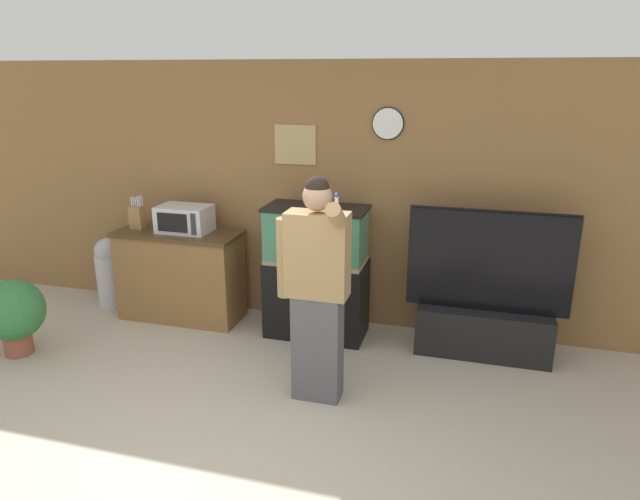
% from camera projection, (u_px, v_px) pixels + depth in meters
% --- Properties ---
extents(ground_plane, '(18.00, 18.00, 0.00)m').
position_uv_depth(ground_plane, '(199.00, 489.00, 3.55)').
color(ground_plane, '#B2A893').
extents(wall_back_paneled, '(10.00, 0.08, 2.60)m').
position_uv_depth(wall_back_paneled, '(319.00, 196.00, 5.69)').
color(wall_back_paneled, olive).
rests_on(wall_back_paneled, ground_plane).
extents(counter_island, '(1.29, 0.54, 0.93)m').
position_uv_depth(counter_island, '(181.00, 275.00, 5.92)').
color(counter_island, brown).
rests_on(counter_island, ground_plane).
extents(microwave, '(0.52, 0.35, 0.27)m').
position_uv_depth(microwave, '(185.00, 219.00, 5.75)').
color(microwave, silver).
rests_on(microwave, counter_island).
extents(knife_block, '(0.14, 0.10, 0.34)m').
position_uv_depth(knife_block, '(137.00, 216.00, 5.85)').
color(knife_block, olive).
rests_on(knife_block, counter_island).
extents(aquarium_on_stand, '(0.96, 0.49, 1.29)m').
position_uv_depth(aquarium_on_stand, '(316.00, 272.00, 5.47)').
color(aquarium_on_stand, black).
rests_on(aquarium_on_stand, ground_plane).
extents(tv_on_stand, '(1.43, 0.40, 1.36)m').
position_uv_depth(tv_on_stand, '(484.00, 314.00, 5.15)').
color(tv_on_stand, black).
rests_on(tv_on_stand, ground_plane).
extents(person_standing, '(0.56, 0.42, 1.78)m').
position_uv_depth(person_standing, '(316.00, 288.00, 4.30)').
color(person_standing, '#515156').
rests_on(person_standing, ground_plane).
extents(potted_plant, '(0.56, 0.56, 0.71)m').
position_uv_depth(potted_plant, '(13.00, 312.00, 5.14)').
color(potted_plant, brown).
rests_on(potted_plant, ground_plane).
extents(trash_bin, '(0.32, 0.32, 0.77)m').
position_uv_depth(trash_bin, '(111.00, 271.00, 6.25)').
color(trash_bin, '#B7B7BC').
rests_on(trash_bin, ground_plane).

